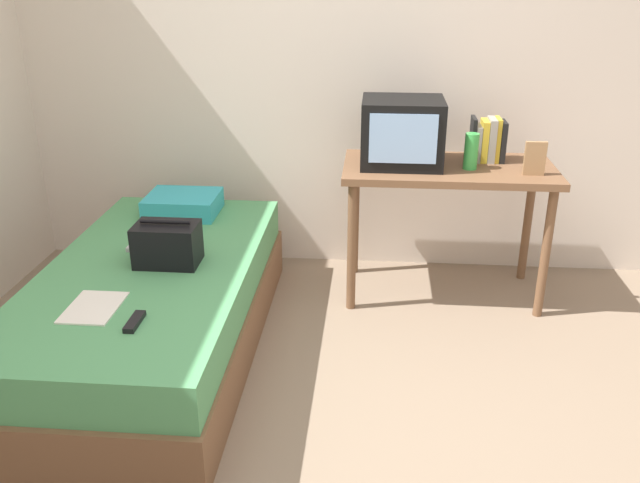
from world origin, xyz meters
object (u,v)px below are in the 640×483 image
(water_bottle, at_px, (471,151))
(handbag, at_px, (167,244))
(bed, at_px, (153,309))
(pillow, at_px, (183,204))
(tv, at_px, (402,132))
(remote_silver, at_px, (135,245))
(picture_frame, at_px, (535,158))
(book_row, at_px, (488,140))
(remote_dark, at_px, (135,322))
(desk, at_px, (448,183))
(magazine, at_px, (93,307))

(water_bottle, xyz_separation_m, handbag, (-1.49, -0.69, -0.30))
(bed, relative_size, water_bottle, 10.26)
(water_bottle, relative_size, pillow, 0.48)
(tv, xyz_separation_m, remote_silver, (-1.35, -0.57, -0.48))
(water_bottle, distance_m, picture_frame, 0.33)
(tv, height_order, water_bottle, tv)
(book_row, bearing_deg, remote_dark, -137.12)
(bed, relative_size, desk, 1.72)
(bed, height_order, handbag, handbag)
(remote_dark, bearing_deg, magazine, 152.40)
(desk, distance_m, magazine, 2.00)
(book_row, height_order, handbag, book_row)
(book_row, xyz_separation_m, remote_silver, (-1.83, -0.69, -0.41))
(desk, bearing_deg, remote_dark, -135.36)
(remote_dark, distance_m, remote_silver, 0.81)
(tv, bearing_deg, remote_dark, -128.97)
(pillow, relative_size, remote_silver, 2.80)
(bed, bearing_deg, desk, 27.68)
(water_bottle, relative_size, magazine, 0.67)
(pillow, bearing_deg, tv, 2.95)
(tv, relative_size, magazine, 1.52)
(pillow, height_order, remote_silver, pillow)
(handbag, bearing_deg, desk, 28.32)
(remote_silver, bearing_deg, bed, -56.23)
(handbag, bearing_deg, pillow, 99.76)
(tv, xyz_separation_m, handbag, (-1.12, -0.75, -0.39))
(remote_silver, bearing_deg, book_row, 20.52)
(picture_frame, distance_m, handbag, 1.93)
(bed, xyz_separation_m, water_bottle, (1.58, 0.72, 0.64))
(desk, height_order, picture_frame, picture_frame)
(handbag, bearing_deg, magazine, -111.26)
(handbag, xyz_separation_m, remote_silver, (-0.23, 0.18, -0.09))
(desk, xyz_separation_m, tv, (-0.27, 0.01, 0.28))
(desk, relative_size, pillow, 2.88)
(tv, relative_size, pillow, 1.09)
(handbag, height_order, magazine, handbag)
(picture_frame, xyz_separation_m, remote_silver, (-2.04, -0.42, -0.39))
(picture_frame, xyz_separation_m, remote_dark, (-1.77, -1.19, -0.39))
(desk, height_order, remote_silver, desk)
(bed, bearing_deg, pillow, 92.08)
(tv, relative_size, book_row, 1.80)
(remote_silver, bearing_deg, water_bottle, 16.51)
(bed, relative_size, picture_frame, 11.14)
(bed, distance_m, picture_frame, 2.10)
(pillow, bearing_deg, bed, -87.92)
(bed, bearing_deg, picture_frame, 18.43)
(handbag, distance_m, remote_dark, 0.59)
(desk, xyz_separation_m, magazine, (-1.57, -1.22, -0.20))
(handbag, bearing_deg, remote_silver, 142.08)
(water_bottle, distance_m, magazine, 2.08)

